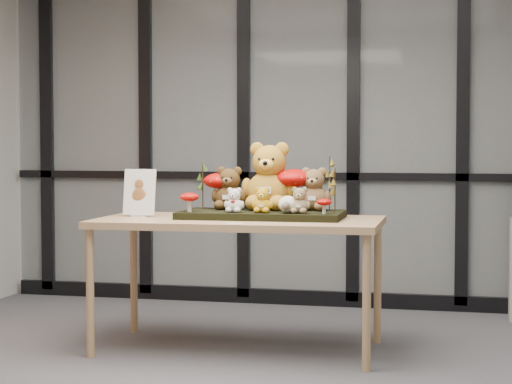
% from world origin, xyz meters
% --- Properties ---
extents(floor, '(5.00, 5.00, 0.00)m').
position_xyz_m(floor, '(0.00, 0.00, 0.00)').
color(floor, '#56575C').
rests_on(floor, ground).
extents(room_shell, '(5.00, 5.00, 5.00)m').
position_xyz_m(room_shell, '(0.00, 0.00, 1.68)').
color(room_shell, '#BAB9B0').
rests_on(room_shell, floor).
extents(glass_partition, '(4.90, 0.06, 2.78)m').
position_xyz_m(glass_partition, '(-0.00, 2.47, 1.42)').
color(glass_partition, '#2D383F').
rests_on(glass_partition, floor).
extents(display_table, '(1.81, 0.93, 0.84)m').
position_xyz_m(display_table, '(-0.05, 0.76, 0.77)').
color(display_table, tan).
rests_on(display_table, floor).
extents(diorama_tray, '(1.04, 0.54, 0.04)m').
position_xyz_m(diorama_tray, '(0.08, 0.83, 0.86)').
color(diorama_tray, black).
rests_on(diorama_tray, display_table).
extents(bear_pooh_yellow, '(0.38, 0.34, 0.48)m').
position_xyz_m(bear_pooh_yellow, '(0.10, 0.97, 1.12)').
color(bear_pooh_yellow, '#B67E23').
rests_on(bear_pooh_yellow, diorama_tray).
extents(bear_brown_medium, '(0.24, 0.22, 0.31)m').
position_xyz_m(bear_brown_medium, '(-0.16, 0.93, 1.04)').
color(bear_brown_medium, '#493115').
rests_on(bear_brown_medium, diorama_tray).
extents(bear_tan_back, '(0.24, 0.22, 0.30)m').
position_xyz_m(bear_tan_back, '(0.39, 0.97, 1.03)').
color(bear_tan_back, brown).
rests_on(bear_tan_back, diorama_tray).
extents(bear_small_yellow, '(0.14, 0.12, 0.17)m').
position_xyz_m(bear_small_yellow, '(0.12, 0.69, 0.97)').
color(bear_small_yellow, orange).
rests_on(bear_small_yellow, diorama_tray).
extents(bear_white_bow, '(0.13, 0.12, 0.17)m').
position_xyz_m(bear_white_bow, '(-0.06, 0.68, 0.97)').
color(bear_white_bow, white).
rests_on(bear_white_bow, diorama_tray).
extents(bear_beige_small, '(0.14, 0.13, 0.18)m').
position_xyz_m(bear_beige_small, '(0.35, 0.69, 0.97)').
color(bear_beige_small, '#89724E').
rests_on(bear_beige_small, diorama_tray).
extents(plush_cream_hedgehog, '(0.09, 0.08, 0.12)m').
position_xyz_m(plush_cream_hedgehog, '(0.28, 0.70, 0.94)').
color(plush_cream_hedgehog, white).
rests_on(plush_cream_hedgehog, diorama_tray).
extents(mushroom_back_left, '(0.24, 0.24, 0.26)m').
position_xyz_m(mushroom_back_left, '(-0.23, 0.98, 1.01)').
color(mushroom_back_left, '#AD0905').
rests_on(mushroom_back_left, diorama_tray).
extents(mushroom_back_right, '(0.26, 0.26, 0.29)m').
position_xyz_m(mushroom_back_right, '(0.25, 1.00, 1.03)').
color(mushroom_back_right, '#AD0905').
rests_on(mushroom_back_right, diorama_tray).
extents(mushroom_front_left, '(0.12, 0.12, 0.13)m').
position_xyz_m(mushroom_front_left, '(-0.35, 0.67, 0.95)').
color(mushroom_front_left, '#AD0905').
rests_on(mushroom_front_left, diorama_tray).
extents(mushroom_front_right, '(0.09, 0.09, 0.10)m').
position_xyz_m(mushroom_front_right, '(0.50, 0.69, 0.93)').
color(mushroom_front_right, '#AD0905').
rests_on(mushroom_front_right, diorama_tray).
extents(sprig_green_far_left, '(0.05, 0.05, 0.31)m').
position_xyz_m(sprig_green_far_left, '(-0.35, 0.95, 1.04)').
color(sprig_green_far_left, '#1D380C').
rests_on(sprig_green_far_left, diorama_tray).
extents(sprig_green_mid_left, '(0.05, 0.05, 0.24)m').
position_xyz_m(sprig_green_mid_left, '(-0.23, 1.01, 1.00)').
color(sprig_green_mid_left, '#1D380C').
rests_on(sprig_green_mid_left, diorama_tray).
extents(sprig_dry_far_right, '(0.05, 0.05, 0.35)m').
position_xyz_m(sprig_dry_far_right, '(0.49, 0.95, 1.06)').
color(sprig_dry_far_right, brown).
rests_on(sprig_dry_far_right, diorama_tray).
extents(sprig_dry_mid_right, '(0.05, 0.05, 0.28)m').
position_xyz_m(sprig_dry_mid_right, '(0.55, 0.82, 1.02)').
color(sprig_dry_mid_right, brown).
rests_on(sprig_dry_mid_right, diorama_tray).
extents(sprig_green_centre, '(0.05, 0.05, 0.23)m').
position_xyz_m(sprig_green_centre, '(-0.01, 1.03, 1.00)').
color(sprig_green_centre, '#1D380C').
rests_on(sprig_green_centre, diorama_tray).
extents(sign_holder, '(0.22, 0.06, 0.31)m').
position_xyz_m(sign_holder, '(-0.72, 0.77, 0.98)').
color(sign_holder, silver).
rests_on(sign_holder, display_table).
extents(label_card, '(0.10, 0.03, 0.00)m').
position_xyz_m(label_card, '(0.01, 0.40, 0.84)').
color(label_card, white).
rests_on(label_card, display_table).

